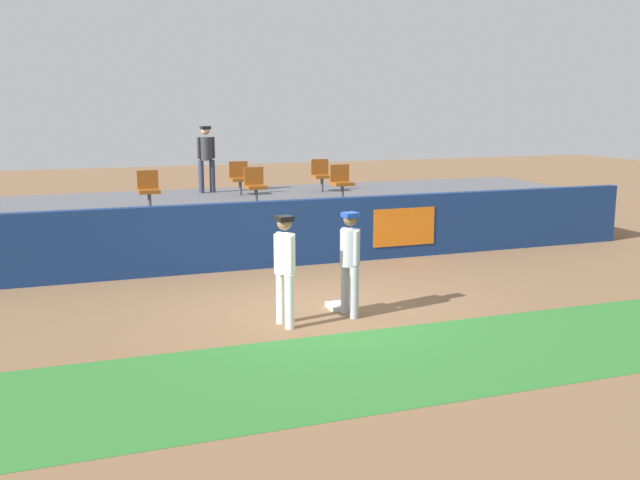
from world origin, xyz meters
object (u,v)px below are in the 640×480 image
at_px(player_runner_visitor, 350,257).
at_px(seat_back_center, 239,176).
at_px(first_base, 340,306).
at_px(seat_front_center, 255,184).
at_px(seat_front_right, 341,180).
at_px(seat_back_right, 321,173).
at_px(seat_front_left, 149,188).
at_px(player_fielder_home, 285,263).
at_px(spectator_hooded, 206,154).

bearing_deg(player_runner_visitor, seat_back_center, 174.12).
bearing_deg(first_base, seat_front_center, 92.28).
height_order(player_runner_visitor, seat_back_center, seat_back_center).
bearing_deg(player_runner_visitor, seat_front_right, 153.16).
distance_m(seat_back_right, seat_front_left, 4.97).
xyz_separation_m(first_base, player_fielder_home, (-1.16, -0.62, 0.96)).
bearing_deg(seat_back_center, seat_front_right, -41.26).
height_order(first_base, player_fielder_home, player_fielder_home).
bearing_deg(seat_front_center, seat_front_right, 0.01).
relative_size(seat_back_center, seat_front_right, 1.00).
bearing_deg(spectator_hooded, seat_back_right, 156.61).
distance_m(player_runner_visitor, spectator_hooded, 7.98).
xyz_separation_m(player_fielder_home, seat_back_center, (1.03, 7.26, 0.63)).
relative_size(seat_back_center, seat_back_right, 1.00).
xyz_separation_m(seat_back_right, seat_front_center, (-2.25, -1.80, -0.00)).
bearing_deg(seat_front_right, player_runner_visitor, -109.98).
distance_m(player_fielder_home, seat_front_center, 5.58).
bearing_deg(seat_front_left, player_fielder_home, -75.42).
relative_size(seat_front_center, spectator_hooded, 0.49).
distance_m(player_fielder_home, player_runner_visitor, 1.16).
relative_size(player_runner_visitor, seat_front_right, 2.04).
distance_m(player_fielder_home, seat_back_center, 7.36).
height_order(seat_back_center, seat_back_right, same).
distance_m(first_base, player_fielder_home, 1.63).
height_order(first_base, seat_front_center, seat_front_center).
bearing_deg(player_fielder_home, spectator_hooded, 168.86).
bearing_deg(player_fielder_home, seat_front_left, -174.15).
bearing_deg(seat_back_center, seat_front_left, -143.64).
distance_m(seat_front_right, seat_front_left, 4.50).
bearing_deg(player_fielder_home, seat_back_center, 163.23).
bearing_deg(seat_front_right, first_base, -111.60).
distance_m(seat_back_center, seat_back_right, 2.19).
height_order(player_fielder_home, seat_front_right, seat_front_right).
height_order(player_fielder_home, seat_front_left, seat_front_left).
xyz_separation_m(player_runner_visitor, seat_front_right, (1.93, 5.31, 0.64)).
relative_size(player_runner_visitor, seat_back_right, 2.04).
xyz_separation_m(first_base, seat_front_center, (-0.19, 4.85, 1.59)).
bearing_deg(player_fielder_home, seat_back_right, 147.38).
relative_size(player_runner_visitor, spectator_hooded, 1.00).
height_order(seat_front_left, spectator_hooded, spectator_hooded).
bearing_deg(player_runner_visitor, seat_front_center, 175.11).
bearing_deg(first_base, player_fielder_home, -152.02).
xyz_separation_m(player_fielder_home, spectator_hooded, (0.34, 8.00, 1.15)).
height_order(player_fielder_home, seat_back_right, seat_back_right).
bearing_deg(seat_back_right, player_runner_visitor, -106.22).
relative_size(seat_back_right, seat_front_center, 1.00).
bearing_deg(player_fielder_home, player_runner_visitor, 88.92).
xyz_separation_m(seat_front_left, spectator_hooded, (1.76, 2.54, 0.52)).
height_order(player_runner_visitor, seat_front_left, seat_front_left).
relative_size(player_fielder_home, spectator_hooded, 1.02).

